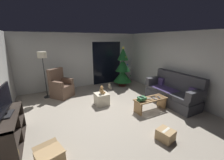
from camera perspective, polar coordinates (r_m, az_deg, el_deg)
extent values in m
plane|color=#9E9384|center=(4.50, -0.54, -13.37)|extent=(7.00, 7.00, 0.00)
cube|color=beige|center=(6.87, -12.06, 7.72)|extent=(5.72, 0.12, 2.50)
cube|color=beige|center=(5.86, 25.48, 5.09)|extent=(0.12, 6.00, 2.50)
cube|color=silver|center=(7.24, -2.13, 7.29)|extent=(1.60, 0.02, 2.20)
cube|color=black|center=(7.23, -2.07, 6.88)|extent=(1.50, 0.02, 2.10)
cube|color=#3D3D42|center=(5.50, 22.70, -7.02)|extent=(0.76, 1.90, 0.34)
cube|color=#3D3D42|center=(5.06, 28.13, -6.80)|extent=(0.68, 0.60, 0.14)
cube|color=#3D3D42|center=(5.40, 22.83, -4.72)|extent=(0.68, 0.60, 0.14)
cube|color=#3D3D42|center=(5.79, 18.24, -2.87)|extent=(0.68, 0.60, 0.14)
cube|color=#3D3D42|center=(5.54, 25.42, -0.51)|extent=(0.20, 1.90, 0.60)
cube|color=#3D3D42|center=(4.88, 30.95, -5.38)|extent=(0.76, 0.20, 0.28)
cube|color=#3D3D42|center=(5.91, 16.87, -0.22)|extent=(0.76, 0.20, 0.28)
cube|color=#47386B|center=(5.52, 20.84, -3.22)|extent=(0.60, 0.90, 0.02)
cube|color=#47386B|center=(5.09, 30.35, -4.45)|extent=(0.12, 0.32, 0.28)
cube|color=#47386B|center=(5.91, 19.12, -0.44)|extent=(0.12, 0.32, 0.28)
cube|color=#9E7547|center=(4.57, 16.89, -8.15)|extent=(1.10, 0.05, 0.04)
cube|color=#9E7547|center=(4.63, 16.14, -7.77)|extent=(1.10, 0.05, 0.04)
cube|color=#9E7547|center=(4.69, 15.42, -7.41)|extent=(1.10, 0.05, 0.04)
cube|color=#9E7547|center=(4.75, 14.71, -7.05)|extent=(1.10, 0.05, 0.04)
cube|color=#9E7547|center=(4.81, 14.02, -6.69)|extent=(1.10, 0.05, 0.04)
cube|color=#9E7547|center=(4.48, 10.46, -11.09)|extent=(0.05, 0.36, 0.37)
cube|color=#9E7547|center=(5.09, 19.40, -8.35)|extent=(0.05, 0.36, 0.37)
cube|color=black|center=(4.79, 16.34, -6.57)|extent=(0.16, 0.08, 0.02)
cube|color=#ADADB2|center=(4.68, 17.04, -7.19)|extent=(0.10, 0.16, 0.02)
cube|color=silver|center=(4.63, 14.80, -7.26)|extent=(0.16, 0.12, 0.02)
cube|color=#333338|center=(4.82, 18.43, -6.65)|extent=(0.10, 0.16, 0.02)
cube|color=#337042|center=(4.44, 11.70, -7.98)|extent=(0.23, 0.16, 0.04)
cube|color=#337042|center=(4.43, 12.05, -7.49)|extent=(0.21, 0.20, 0.04)
cube|color=#337042|center=(4.41, 12.06, -7.04)|extent=(0.25, 0.21, 0.04)
cube|color=black|center=(4.39, 11.88, -6.79)|extent=(0.12, 0.16, 0.01)
cylinder|color=#4C1E19|center=(7.02, 4.25, -1.86)|extent=(0.36, 0.36, 0.10)
cylinder|color=brown|center=(6.99, 4.27, -1.00)|extent=(0.08, 0.08, 0.12)
cone|color=#14471E|center=(6.89, 4.33, 1.78)|extent=(0.88, 0.88, 0.58)
cone|color=#14471E|center=(6.78, 4.42, 6.10)|extent=(0.70, 0.70, 0.58)
cone|color=#14471E|center=(6.71, 4.52, 10.54)|extent=(0.52, 0.52, 0.58)
sphere|color=white|center=(6.82, 6.94, 4.85)|extent=(0.06, 0.06, 0.06)
sphere|color=white|center=(6.97, 3.55, 7.48)|extent=(0.06, 0.06, 0.06)
sphere|color=red|center=(6.59, 5.67, 7.96)|extent=(0.06, 0.06, 0.06)
sphere|color=blue|center=(6.63, 6.28, 6.25)|extent=(0.06, 0.06, 0.06)
sphere|color=blue|center=(7.12, 2.78, 3.93)|extent=(0.06, 0.06, 0.06)
sphere|color=#1E8C33|center=(6.56, 5.99, 0.58)|extent=(0.06, 0.06, 0.06)
sphere|color=blue|center=(6.54, 4.44, 8.42)|extent=(0.06, 0.06, 0.06)
sphere|color=#B233A5|center=(6.53, 4.36, 7.71)|extent=(0.06, 0.06, 0.06)
sphere|color=gold|center=(6.60, 5.61, 9.27)|extent=(0.06, 0.06, 0.06)
sphere|color=#1E8C33|center=(6.98, 7.54, 1.71)|extent=(0.06, 0.06, 0.06)
sphere|color=#1E8C33|center=(6.67, 5.97, 9.20)|extent=(0.06, 0.06, 0.06)
cone|color=#EAD14C|center=(6.68, 4.58, 13.08)|extent=(0.14, 0.14, 0.12)
cube|color=brown|center=(5.98, -19.42, -4.98)|extent=(0.96, 0.96, 0.31)
cube|color=brown|center=(5.90, -19.64, -2.76)|extent=(0.96, 0.96, 0.18)
cube|color=brown|center=(5.98, -21.89, 1.35)|extent=(0.63, 0.55, 0.64)
cube|color=brown|center=(6.02, -17.86, -0.22)|extent=(0.47, 0.54, 0.22)
cube|color=brown|center=(5.64, -21.64, -1.68)|extent=(0.47, 0.54, 0.22)
cylinder|color=#2D2D30|center=(6.22, -24.63, -6.18)|extent=(0.28, 0.28, 0.02)
cylinder|color=#2D2D30|center=(5.98, -25.51, 0.83)|extent=(0.03, 0.03, 1.55)
cylinder|color=beige|center=(5.83, -26.56, 9.14)|extent=(0.32, 0.32, 0.22)
cube|color=black|center=(4.01, -35.06, -20.53)|extent=(0.40, 1.40, 0.04)
cube|color=black|center=(3.67, -36.84, -11.59)|extent=(0.40, 1.40, 0.04)
cube|color=black|center=(3.27, -37.71, -22.34)|extent=(0.40, 0.04, 0.73)
cube|color=black|center=(4.42, -34.69, -11.76)|extent=(0.40, 0.04, 0.73)
cube|color=black|center=(3.83, -35.93, -16.26)|extent=(0.40, 0.04, 0.70)
cube|color=black|center=(3.83, -35.93, -16.26)|extent=(0.40, 1.33, 0.04)
cube|color=#A32D28|center=(3.44, -36.89, -24.13)|extent=(0.30, 0.04, 0.28)
cube|color=#285684|center=(3.47, -36.78, -23.37)|extent=(0.30, 0.04, 0.31)
cube|color=#337042|center=(3.50, -36.68, -22.63)|extent=(0.30, 0.04, 0.34)
cube|color=#B79333|center=(3.56, -36.47, -22.39)|extent=(0.30, 0.04, 0.30)
cube|color=black|center=(3.66, -36.93, -11.13)|extent=(0.23, 0.38, 0.03)
cube|color=black|center=(3.64, -37.05, -10.49)|extent=(0.05, 0.06, 0.06)
cube|color=black|center=(3.53, -37.85, -6.24)|extent=(0.12, 0.84, 0.52)
cube|color=black|center=(3.53, -37.54, -6.22)|extent=(0.08, 0.79, 0.47)
cube|color=beige|center=(4.99, -4.16, -7.65)|extent=(0.44, 0.44, 0.41)
cylinder|color=tan|center=(4.93, -3.36, -4.97)|extent=(0.12, 0.12, 0.06)
cylinder|color=tan|center=(4.84, -3.73, -5.38)|extent=(0.12, 0.12, 0.06)
sphere|color=tan|center=(4.88, -4.23, -4.37)|extent=(0.15, 0.15, 0.15)
sphere|color=tan|center=(4.84, -4.26, -3.05)|extent=(0.11, 0.11, 0.11)
sphere|color=tan|center=(4.83, -3.70, -3.21)|extent=(0.04, 0.04, 0.04)
sphere|color=tan|center=(4.86, -4.13, -2.38)|extent=(0.04, 0.04, 0.04)
sphere|color=tan|center=(4.79, -4.42, -2.66)|extent=(0.04, 0.04, 0.04)
sphere|color=tan|center=(4.93, -3.75, -4.00)|extent=(0.06, 0.06, 0.06)
sphere|color=tan|center=(4.80, -4.28, -4.57)|extent=(0.06, 0.06, 0.06)
cylinder|color=beige|center=(6.57, -0.54, -3.26)|extent=(0.13, 0.11, 0.06)
cylinder|color=beige|center=(6.48, -0.56, -3.55)|extent=(0.13, 0.11, 0.06)
sphere|color=beige|center=(6.50, -1.08, -2.84)|extent=(0.15, 0.15, 0.15)
sphere|color=beige|center=(6.46, -1.08, -1.84)|extent=(0.11, 0.11, 0.11)
sphere|color=#F4E5C1|center=(6.47, -0.65, -1.93)|extent=(0.04, 0.04, 0.04)
sphere|color=beige|center=(6.49, -1.07, -1.35)|extent=(0.04, 0.04, 0.04)
sphere|color=beige|center=(6.41, -1.10, -1.55)|extent=(0.04, 0.04, 0.04)
sphere|color=beige|center=(6.57, -0.88, -2.56)|extent=(0.06, 0.06, 0.06)
sphere|color=beige|center=(6.43, -0.93, -2.97)|extent=(0.06, 0.06, 0.06)
cube|color=tan|center=(3.20, -23.88, -26.57)|extent=(0.54, 0.46, 0.24)
cube|color=tan|center=(3.27, -25.55, -22.50)|extent=(0.45, 0.21, 0.06)
cube|color=tan|center=(2.95, -22.66, -26.94)|extent=(0.45, 0.21, 0.06)
cube|color=tan|center=(3.66, 20.87, -20.06)|extent=(0.39, 0.42, 0.25)
cube|color=beige|center=(3.58, 21.08, -18.42)|extent=(0.29, 0.12, 0.00)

